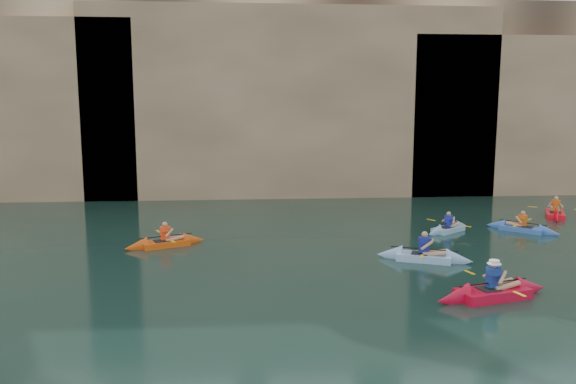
{
  "coord_description": "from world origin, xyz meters",
  "views": [
    {
      "loc": [
        -0.94,
        -10.81,
        5.35
      ],
      "look_at": [
        0.28,
        4.5,
        3.0
      ],
      "focal_mm": 35.0,
      "sensor_mm": 36.0,
      "label": 1
    }
  ],
  "objects": [
    {
      "name": "ground",
      "position": [
        0.0,
        0.0,
        0.0
      ],
      "size": [
        160.0,
        160.0,
        0.0
      ],
      "primitive_type": "plane",
      "color": "black",
      "rests_on": "ground"
    },
    {
      "name": "cliff",
      "position": [
        0.0,
        30.0,
        6.0
      ],
      "size": [
        70.0,
        16.0,
        12.0
      ],
      "primitive_type": "cube",
      "color": "tan",
      "rests_on": "ground"
    },
    {
      "name": "cliff_slab_center",
      "position": [
        2.0,
        22.6,
        5.7
      ],
      "size": [
        24.0,
        2.4,
        11.4
      ],
      "primitive_type": "cube",
      "color": "tan",
      "rests_on": "ground"
    },
    {
      "name": "sea_cave_center",
      "position": [
        -4.0,
        21.95,
        1.6
      ],
      "size": [
        3.5,
        1.0,
        3.2
      ],
      "primitive_type": "cube",
      "color": "black",
      "rests_on": "ground"
    },
    {
      "name": "sea_cave_east",
      "position": [
        10.0,
        21.95,
        2.25
      ],
      "size": [
        5.0,
        1.0,
        4.5
      ],
      "primitive_type": "cube",
      "color": "black",
      "rests_on": "ground"
    },
    {
      "name": "main_kayaker",
      "position": [
        6.0,
        3.84,
        0.18
      ],
      "size": [
        3.76,
        2.41,
        1.37
      ],
      "rotation": [
        0.0,
        0.0,
        0.27
      ],
      "color": "red",
      "rests_on": "ground"
    },
    {
      "name": "kayaker_orange",
      "position": [
        -3.99,
        10.58,
        0.15
      ],
      "size": [
        3.17,
        2.19,
        1.2
      ],
      "rotation": [
        0.0,
        0.0,
        0.42
      ],
      "color": "#D74C0D",
      "rests_on": "ground"
    },
    {
      "name": "kayaker_ltblue_near",
      "position": [
        5.31,
        7.8,
        0.16
      ],
      "size": [
        3.34,
        2.38,
        1.3
      ],
      "rotation": [
        0.0,
        0.0,
        -0.39
      ],
      "color": "#8DBAED",
      "rests_on": "ground"
    },
    {
      "name": "kayaker_red_far",
      "position": [
        14.25,
        15.05,
        0.15
      ],
      "size": [
        2.25,
        3.41,
        1.26
      ],
      "rotation": [
        0.0,
        0.0,
        1.11
      ],
      "color": "red",
      "rests_on": "ground"
    },
    {
      "name": "kayaker_ltblue_mid",
      "position": [
        7.82,
        12.23,
        0.13
      ],
      "size": [
        2.69,
        2.24,
        1.09
      ],
      "rotation": [
        0.0,
        0.0,
        0.64
      ],
      "color": "#7CAAD0",
      "rests_on": "ground"
    },
    {
      "name": "kayaker_blue_east",
      "position": [
        11.04,
        12.04,
        0.14
      ],
      "size": [
        2.69,
        2.73,
        1.12
      ],
      "rotation": [
        0.0,
        0.0,
        2.35
      ],
      "color": "#3966C2",
      "rests_on": "ground"
    }
  ]
}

